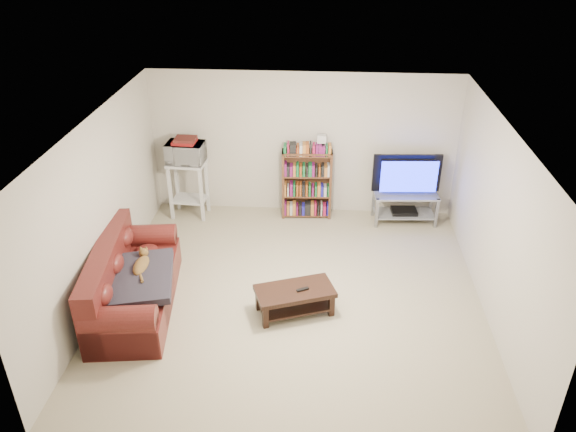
# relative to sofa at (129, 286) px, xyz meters

# --- Properties ---
(floor) EXTENTS (5.00, 5.00, 0.00)m
(floor) POSITION_rel_sofa_xyz_m (2.11, 0.38, -0.32)
(floor) COLOR #B9AD89
(floor) RESTS_ON ground
(ceiling) EXTENTS (5.00, 5.00, 0.00)m
(ceiling) POSITION_rel_sofa_xyz_m (2.11, 0.38, 2.08)
(ceiling) COLOR white
(ceiling) RESTS_ON ground
(wall_back) EXTENTS (5.00, 0.00, 5.00)m
(wall_back) POSITION_rel_sofa_xyz_m (2.11, 2.88, 0.88)
(wall_back) COLOR beige
(wall_back) RESTS_ON ground
(wall_front) EXTENTS (5.00, 0.00, 5.00)m
(wall_front) POSITION_rel_sofa_xyz_m (2.11, -2.12, 0.88)
(wall_front) COLOR beige
(wall_front) RESTS_ON ground
(wall_left) EXTENTS (0.00, 5.00, 5.00)m
(wall_left) POSITION_rel_sofa_xyz_m (-0.39, 0.38, 0.88)
(wall_left) COLOR beige
(wall_left) RESTS_ON ground
(wall_right) EXTENTS (0.00, 5.00, 5.00)m
(wall_right) POSITION_rel_sofa_xyz_m (4.61, 0.38, 0.88)
(wall_right) COLOR beige
(wall_right) RESTS_ON ground
(sofa) EXTENTS (1.17, 2.20, 0.90)m
(sofa) POSITION_rel_sofa_xyz_m (0.00, 0.00, 0.00)
(sofa) COLOR #591B17
(sofa) RESTS_ON floor
(blanket) EXTENTS (1.02, 1.20, 0.18)m
(blanket) POSITION_rel_sofa_xyz_m (0.20, -0.12, 0.21)
(blanket) COLOR #2B2731
(blanket) RESTS_ON sofa
(cat) EXTENTS (0.30, 0.60, 0.17)m
(cat) POSITION_rel_sofa_xyz_m (0.17, 0.07, 0.27)
(cat) COLOR brown
(cat) RESTS_ON sofa
(coffee_table) EXTENTS (1.10, 0.80, 0.36)m
(coffee_table) POSITION_rel_sofa_xyz_m (2.15, 0.02, -0.07)
(coffee_table) COLOR black
(coffee_table) RESTS_ON floor
(remote) EXTENTS (0.16, 0.12, 0.02)m
(remote) POSITION_rel_sofa_xyz_m (2.25, 0.01, 0.05)
(remote) COLOR black
(remote) RESTS_ON coffee_table
(tv_stand) EXTENTS (1.06, 0.53, 0.52)m
(tv_stand) POSITION_rel_sofa_xyz_m (3.82, 2.55, 0.03)
(tv_stand) COLOR #999EA3
(tv_stand) RESTS_ON floor
(television) EXTENTS (1.12, 0.22, 0.64)m
(television) POSITION_rel_sofa_xyz_m (3.82, 2.55, 0.52)
(television) COLOR black
(television) RESTS_ON tv_stand
(dvd_player) EXTENTS (0.43, 0.32, 0.06)m
(dvd_player) POSITION_rel_sofa_xyz_m (3.82, 2.55, -0.13)
(dvd_player) COLOR black
(dvd_player) RESTS_ON tv_stand
(bookshelf) EXTENTS (0.83, 0.29, 1.18)m
(bookshelf) POSITION_rel_sofa_xyz_m (2.19, 2.63, 0.29)
(bookshelf) COLOR #55321D
(bookshelf) RESTS_ON floor
(shelf_clutter) EXTENTS (0.60, 0.21, 0.28)m
(shelf_clutter) POSITION_rel_sofa_xyz_m (2.29, 2.65, 0.97)
(shelf_clutter) COLOR silver
(shelf_clutter) RESTS_ON bookshelf
(microwave_stand) EXTENTS (0.63, 0.48, 0.97)m
(microwave_stand) POSITION_rel_sofa_xyz_m (0.22, 2.53, 0.30)
(microwave_stand) COLOR silver
(microwave_stand) RESTS_ON floor
(microwave) EXTENTS (0.62, 0.44, 0.33)m
(microwave) POSITION_rel_sofa_xyz_m (0.22, 2.53, 0.82)
(microwave) COLOR silver
(microwave) RESTS_ON microwave_stand
(game_boxes) EXTENTS (0.37, 0.33, 0.05)m
(game_boxes) POSITION_rel_sofa_xyz_m (0.22, 2.53, 1.01)
(game_boxes) COLOR maroon
(game_boxes) RESTS_ON microwave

